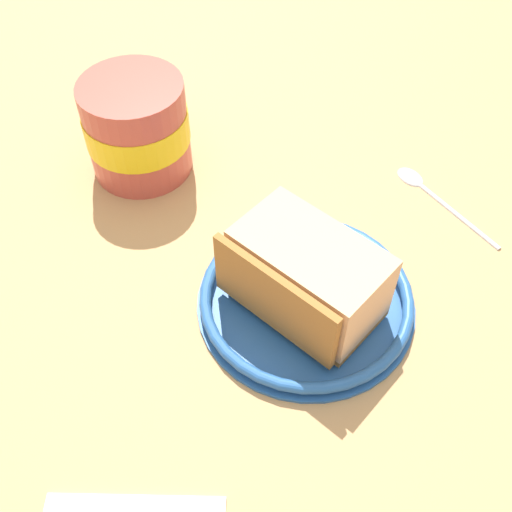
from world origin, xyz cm
name	(u,v)px	position (x,y,z in cm)	size (l,w,h in cm)	color
ground_plane	(264,285)	(0.00, 0.00, -1.19)	(113.72, 113.72, 2.38)	tan
small_plate	(306,299)	(-3.20, -3.09, 0.79)	(18.06, 18.06, 1.60)	#26599E
cake_slice	(307,276)	(-3.38, -2.89, 4.10)	(13.54, 13.21, 6.86)	#9E662D
tea_mug	(137,126)	(15.51, 10.40, 4.87)	(12.39, 9.96, 9.53)	#BF4C3F
teaspoon	(427,188)	(8.87, -16.88, 0.35)	(11.90, 7.29, 0.80)	silver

